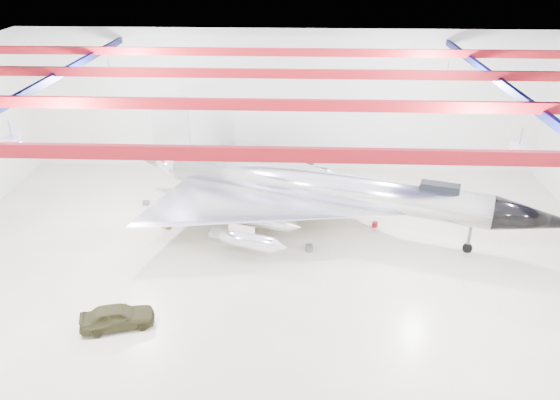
{
  "coord_description": "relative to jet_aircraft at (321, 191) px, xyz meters",
  "views": [
    {
      "loc": [
        1.63,
        -26.22,
        17.04
      ],
      "look_at": [
        0.4,
        2.0,
        3.35
      ],
      "focal_mm": 35.0,
      "sensor_mm": 36.0,
      "label": 1
    }
  ],
  "objects": [
    {
      "name": "floor",
      "position": [
        -2.85,
        -5.09,
        -2.54
      ],
      "size": [
        40.0,
        40.0,
        0.0
      ],
      "primitive_type": "plane",
      "color": "#BCB495",
      "rests_on": "ground"
    },
    {
      "name": "jet_aircraft",
      "position": [
        0.0,
        0.0,
        0.0
      ],
      "size": [
        27.63,
        20.45,
        7.76
      ],
      "rotation": [
        0.0,
        0.0,
        -0.31
      ],
      "color": "silver",
      "rests_on": "floor"
    },
    {
      "name": "crate_ply",
      "position": [
        -9.97,
        -0.58,
        -2.34
      ],
      "size": [
        0.7,
        0.64,
        0.4
      ],
      "primitive_type": "cube",
      "rotation": [
        0.0,
        0.0,
        -0.39
      ],
      "color": "olive",
      "rests_on": "floor"
    },
    {
      "name": "spares_box",
      "position": [
        1.41,
        2.81,
        -2.39
      ],
      "size": [
        0.41,
        0.41,
        0.31
      ],
      "primitive_type": "cylinder",
      "rotation": [
        0.0,
        0.0,
        0.23
      ],
      "color": "#59595B",
      "rests_on": "floor"
    },
    {
      "name": "crate_small",
      "position": [
        -12.14,
        2.64,
        -2.4
      ],
      "size": [
        0.44,
        0.35,
        0.3
      ],
      "primitive_type": "cube",
      "rotation": [
        0.0,
        0.0,
        -0.03
      ],
      "color": "#59595B",
      "rests_on": "floor"
    },
    {
      "name": "toolbox_red",
      "position": [
        -5.89,
        3.37,
        -2.41
      ],
      "size": [
        0.43,
        0.36,
        0.27
      ],
      "primitive_type": "cube",
      "rotation": [
        0.0,
        0.0,
        0.14
      ],
      "color": "maroon",
      "rests_on": "floor"
    },
    {
      "name": "parts_bin",
      "position": [
        0.16,
        3.55,
        -2.32
      ],
      "size": [
        0.79,
        0.71,
        0.45
      ],
      "primitive_type": "cube",
      "rotation": [
        0.0,
        0.0,
        -0.36
      ],
      "color": "olive",
      "rests_on": "floor"
    },
    {
      "name": "engine_drum",
      "position": [
        -0.71,
        -3.13,
        -2.34
      ],
      "size": [
        0.51,
        0.51,
        0.41
      ],
      "primitive_type": "cylinder",
      "rotation": [
        0.0,
        0.0,
        -0.12
      ],
      "color": "#59595B",
      "rests_on": "floor"
    },
    {
      "name": "wall_back",
      "position": [
        -2.85,
        9.91,
        2.96
      ],
      "size": [
        40.0,
        0.0,
        40.0
      ],
      "primitive_type": "plane",
      "rotation": [
        1.57,
        0.0,
        0.0
      ],
      "color": "silver",
      "rests_on": "floor"
    },
    {
      "name": "ceiling_structure",
      "position": [
        -2.85,
        -5.09,
        7.78
      ],
      "size": [
        39.5,
        29.5,
        1.08
      ],
      "color": "maroon",
      "rests_on": "ceiling"
    },
    {
      "name": "tool_chest",
      "position": [
        3.59,
        0.09,
        -2.37
      ],
      "size": [
        0.41,
        0.41,
        0.34
      ],
      "primitive_type": "cylinder",
      "rotation": [
        0.0,
        0.0,
        0.09
      ],
      "color": "maroon",
      "rests_on": "floor"
    },
    {
      "name": "jeep",
      "position": [
        -9.96,
        -10.57,
        -1.95
      ],
      "size": [
        3.75,
        2.35,
        1.19
      ],
      "primitive_type": "imported",
      "rotation": [
        0.0,
        0.0,
        1.86
      ],
      "color": "#313018",
      "rests_on": "floor"
    },
    {
      "name": "ceiling",
      "position": [
        -2.85,
        -5.09,
        8.46
      ],
      "size": [
        40.0,
        40.0,
        0.0
      ],
      "primitive_type": "plane",
      "rotation": [
        3.14,
        0.0,
        0.0
      ],
      "color": "#0A0F38",
      "rests_on": "wall_back"
    }
  ]
}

